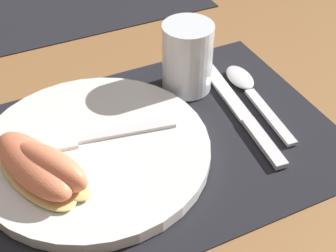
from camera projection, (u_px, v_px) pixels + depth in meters
ground_plane at (149, 147)px, 0.58m from camera, size 3.00×3.00×0.00m
placemat at (149, 146)px, 0.58m from camera, size 0.47×0.33×0.00m
plate at (94, 150)px, 0.56m from camera, size 0.28×0.28×0.02m
juice_glass at (187, 61)px, 0.64m from camera, size 0.07×0.07×0.10m
knife at (242, 113)px, 0.62m from camera, size 0.04×0.23×0.01m
spoon at (247, 87)px, 0.66m from camera, size 0.04×0.18×0.01m
fork at (84, 138)px, 0.56m from camera, size 0.20×0.06×0.00m
citrus_wedge_0 at (34, 167)px, 0.51m from camera, size 0.09×0.14×0.04m
citrus_wedge_1 at (50, 169)px, 0.50m from camera, size 0.09×0.11×0.05m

